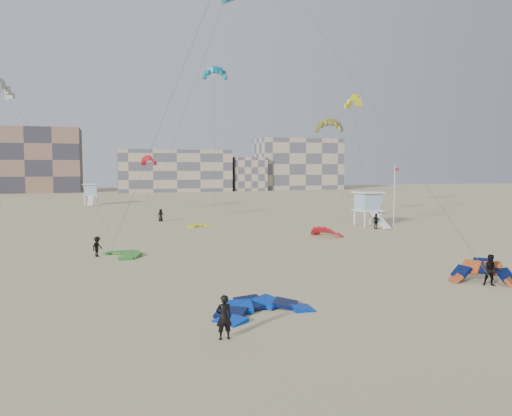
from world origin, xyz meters
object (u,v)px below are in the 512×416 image
object	(u,v)px
kite_ground_orange	(483,283)
kitesurfer_main	(224,317)
kite_ground_blue	(262,313)
lifeguard_tower_near	(368,209)

from	to	relation	value
kite_ground_orange	kitesurfer_main	size ratio (longest dim) A/B	1.96
kite_ground_blue	lifeguard_tower_near	xyz separation A→B (m)	(22.68, 30.79, 2.04)
kite_ground_blue	kite_ground_orange	size ratio (longest dim) A/B	1.33
kite_ground_orange	lifeguard_tower_near	size ratio (longest dim) A/B	0.63
kite_ground_blue	kite_ground_orange	world-z (taller)	kite_ground_orange
kite_ground_blue	kite_ground_orange	distance (m)	14.92
kitesurfer_main	kite_ground_orange	bearing A→B (deg)	-166.32
kite_ground_orange	kitesurfer_main	bearing A→B (deg)	-125.93
kitesurfer_main	kite_ground_blue	bearing A→B (deg)	-132.61
kite_ground_blue	kitesurfer_main	xyz separation A→B (m)	(-2.59, -3.17, 0.93)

